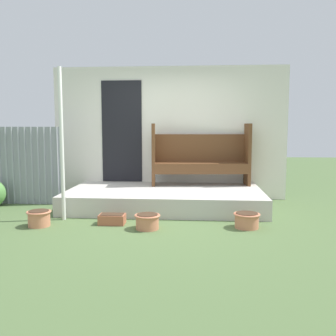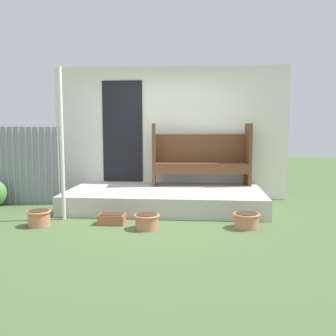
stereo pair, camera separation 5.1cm
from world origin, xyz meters
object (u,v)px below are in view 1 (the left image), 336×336
bench (200,156)px  flower_pot_right (247,220)px  flower_pot_middle (147,221)px  support_post (62,145)px  flower_pot_left (39,218)px  planter_box_rect (112,219)px

bench → flower_pot_right: bearing=-76.1°
flower_pot_middle → flower_pot_right: size_ratio=0.97×
flower_pot_right → support_post: bearing=174.6°
flower_pot_left → flower_pot_right: 2.98m
bench → support_post: bearing=-148.2°
flower_pot_right → flower_pot_middle: bearing=-173.2°
planter_box_rect → bench: bearing=54.1°
bench → flower_pot_middle: bearing=-115.7°
support_post → flower_pot_middle: size_ratio=6.34×
support_post → flower_pot_right: (2.76, -0.26, -1.04)m
flower_pot_right → planter_box_rect: flower_pot_right is taller
bench → planter_box_rect: bench is taller
flower_pot_right → bench: bearing=109.3°
support_post → bench: bearing=37.1°
flower_pot_left → flower_pot_middle: size_ratio=0.96×
flower_pot_left → planter_box_rect: flower_pot_left is taller
flower_pot_middle → planter_box_rect: 0.60m
support_post → bench: size_ratio=1.24×
support_post → planter_box_rect: 1.37m
bench → flower_pot_middle: size_ratio=5.12×
support_post → flower_pot_left: 1.13m
bench → flower_pot_left: bearing=-144.7°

